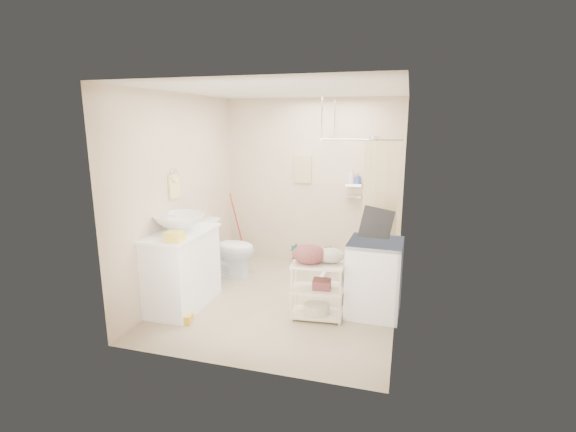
# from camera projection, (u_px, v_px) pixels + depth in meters

# --- Properties ---
(floor) EXTENTS (3.20, 3.20, 0.00)m
(floor) POSITION_uv_depth(u_px,v_px,m) (284.00, 299.00, 5.39)
(floor) COLOR tan
(floor) RESTS_ON ground
(ceiling) EXTENTS (2.80, 3.20, 0.04)m
(ceiling) POSITION_uv_depth(u_px,v_px,m) (283.00, 90.00, 4.82)
(ceiling) COLOR silver
(ceiling) RESTS_ON ground
(wall_back) EXTENTS (2.80, 0.04, 2.60)m
(wall_back) POSITION_uv_depth(u_px,v_px,m) (312.00, 182.00, 6.60)
(wall_back) COLOR beige
(wall_back) RESTS_ON ground
(wall_front) EXTENTS (2.80, 0.04, 2.60)m
(wall_front) POSITION_uv_depth(u_px,v_px,m) (231.00, 233.00, 3.60)
(wall_front) COLOR beige
(wall_front) RESTS_ON ground
(wall_left) EXTENTS (0.04, 3.20, 2.60)m
(wall_left) POSITION_uv_depth(u_px,v_px,m) (182.00, 195.00, 5.48)
(wall_left) COLOR beige
(wall_left) RESTS_ON ground
(wall_right) EXTENTS (0.04, 3.20, 2.60)m
(wall_right) POSITION_uv_depth(u_px,v_px,m) (401.00, 207.00, 4.73)
(wall_right) COLOR beige
(wall_right) RESTS_ON ground
(vanity) EXTENTS (0.60, 1.08, 0.95)m
(vanity) POSITION_uv_depth(u_px,v_px,m) (182.00, 269.00, 5.12)
(vanity) COLOR white
(vanity) RESTS_ON ground
(sink) EXTENTS (0.77, 0.77, 0.21)m
(sink) POSITION_uv_depth(u_px,v_px,m) (179.00, 223.00, 5.02)
(sink) COLOR white
(sink) RESTS_ON vanity
(counter_basket) EXTENTS (0.20, 0.15, 0.11)m
(counter_basket) POSITION_uv_depth(u_px,v_px,m) (174.00, 236.00, 4.61)
(counter_basket) COLOR #FAE046
(counter_basket) RESTS_ON vanity
(floor_basket) EXTENTS (0.28, 0.23, 0.14)m
(floor_basket) POSITION_uv_depth(u_px,v_px,m) (184.00, 317.00, 4.75)
(floor_basket) COLOR gold
(floor_basket) RESTS_ON ground
(toilet) EXTENTS (0.83, 0.50, 0.83)m
(toilet) POSITION_uv_depth(u_px,v_px,m) (228.00, 248.00, 6.16)
(toilet) COLOR white
(toilet) RESTS_ON ground
(mop) EXTENTS (0.11, 0.11, 1.10)m
(mop) POSITION_uv_depth(u_px,v_px,m) (236.00, 225.00, 6.99)
(mop) COLOR red
(mop) RESTS_ON ground
(potted_plant_a) EXTENTS (0.18, 0.13, 0.31)m
(potted_plant_a) POSITION_uv_depth(u_px,v_px,m) (295.00, 253.00, 6.75)
(potted_plant_a) COLOR brown
(potted_plant_a) RESTS_ON ground
(potted_plant_b) EXTENTS (0.22, 0.20, 0.34)m
(potted_plant_b) POSITION_uv_depth(u_px,v_px,m) (327.00, 256.00, 6.59)
(potted_plant_b) COLOR brown
(potted_plant_b) RESTS_ON ground
(hanging_towel) EXTENTS (0.28, 0.03, 0.42)m
(hanging_towel) POSITION_uv_depth(u_px,v_px,m) (303.00, 170.00, 6.58)
(hanging_towel) COLOR #C5B988
(hanging_towel) RESTS_ON wall_back
(towel_ring) EXTENTS (0.04, 0.22, 0.34)m
(towel_ring) POSITION_uv_depth(u_px,v_px,m) (174.00, 184.00, 5.25)
(towel_ring) COLOR #FEEB8D
(towel_ring) RESTS_ON wall_left
(tp_holder) EXTENTS (0.08, 0.12, 0.14)m
(tp_holder) POSITION_uv_depth(u_px,v_px,m) (189.00, 237.00, 5.64)
(tp_holder) COLOR white
(tp_holder) RESTS_ON wall_left
(shower) EXTENTS (1.10, 1.10, 2.10)m
(shower) POSITION_uv_depth(u_px,v_px,m) (362.00, 208.00, 5.92)
(shower) COLOR silver
(shower) RESTS_ON ground
(shampoo_bottle_a) EXTENTS (0.09, 0.09, 0.22)m
(shampoo_bottle_a) POSITION_uv_depth(u_px,v_px,m) (351.00, 176.00, 6.33)
(shampoo_bottle_a) COLOR silver
(shampoo_bottle_a) RESTS_ON shower
(shampoo_bottle_b) EXTENTS (0.09, 0.09, 0.16)m
(shampoo_bottle_b) POSITION_uv_depth(u_px,v_px,m) (358.00, 178.00, 6.33)
(shampoo_bottle_b) COLOR #3B4D9F
(shampoo_bottle_b) RESTS_ON shower
(washing_machine) EXTENTS (0.63, 0.65, 0.89)m
(washing_machine) POSITION_uv_depth(u_px,v_px,m) (374.00, 277.00, 4.92)
(washing_machine) COLOR white
(washing_machine) RESTS_ON ground
(laundry_rack) EXTENTS (0.61, 0.39, 0.81)m
(laundry_rack) POSITION_uv_depth(u_px,v_px,m) (317.00, 285.00, 4.80)
(laundry_rack) COLOR silver
(laundry_rack) RESTS_ON ground
(ironing_board) EXTENTS (0.38, 0.15, 1.29)m
(ironing_board) POSITION_uv_depth(u_px,v_px,m) (368.00, 259.00, 4.97)
(ironing_board) COLOR black
(ironing_board) RESTS_ON ground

